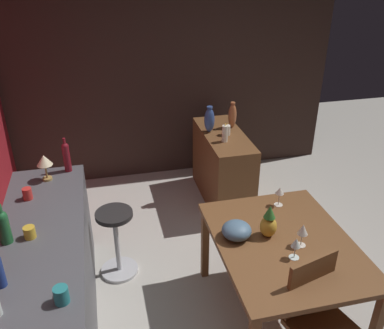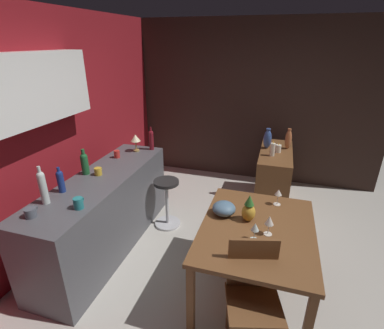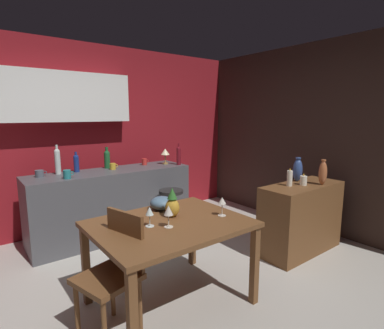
% 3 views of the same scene
% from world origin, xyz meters
% --- Properties ---
extents(ground_plane, '(9.00, 9.00, 0.00)m').
position_xyz_m(ground_plane, '(0.00, 0.00, 0.00)').
color(ground_plane, '#B7B2A8').
extents(wall_side_right, '(0.10, 4.40, 2.60)m').
position_xyz_m(wall_side_right, '(2.55, 0.30, 1.30)').
color(wall_side_right, '#33231E').
rests_on(wall_side_right, ground_plane).
extents(dining_table, '(1.25, 0.98, 0.74)m').
position_xyz_m(dining_table, '(-0.10, -0.22, 0.66)').
color(dining_table, brown).
rests_on(dining_table, ground_plane).
extents(kitchen_counter, '(2.10, 0.60, 0.90)m').
position_xyz_m(kitchen_counter, '(0.11, 1.49, 0.45)').
color(kitchen_counter, '#4C4C51').
rests_on(kitchen_counter, ground_plane).
extents(sideboard_cabinet, '(1.10, 0.44, 0.82)m').
position_xyz_m(sideboard_cabinet, '(1.70, -0.31, 0.41)').
color(sideboard_cabinet, brown).
rests_on(sideboard_cabinet, ground_plane).
extents(chair_near_window, '(0.49, 0.49, 0.91)m').
position_xyz_m(chair_near_window, '(-0.61, -0.25, 0.50)').
color(chair_near_window, brown).
rests_on(chair_near_window, ground_plane).
extents(bar_stool, '(0.34, 0.34, 0.65)m').
position_xyz_m(bar_stool, '(0.70, 0.97, 0.35)').
color(bar_stool, '#262323').
rests_on(bar_stool, ground_plane).
extents(wine_glass_left, '(0.08, 0.08, 0.18)m').
position_xyz_m(wine_glass_left, '(-0.17, -0.31, 0.87)').
color(wine_glass_left, silver).
rests_on(wine_glass_left, dining_table).
extents(wine_glass_right, '(0.07, 0.07, 0.16)m').
position_xyz_m(wine_glass_right, '(-0.28, -0.20, 0.86)').
color(wine_glass_right, silver).
rests_on(wine_glass_right, dining_table).
extents(wine_glass_center, '(0.07, 0.07, 0.17)m').
position_xyz_m(wine_glass_center, '(0.36, -0.37, 0.87)').
color(wine_glass_center, silver).
rests_on(wine_glass_center, dining_table).
extents(pineapple_centerpiece, '(0.12, 0.12, 0.26)m').
position_xyz_m(pineapple_centerpiece, '(-0.01, -0.12, 0.85)').
color(pineapple_centerpiece, gold).
rests_on(pineapple_centerpiece, dining_table).
extents(fruit_bowl, '(0.22, 0.22, 0.13)m').
position_xyz_m(fruit_bowl, '(0.03, 0.11, 0.80)').
color(fruit_bowl, slate).
rests_on(fruit_bowl, dining_table).
extents(wine_bottle_ruby, '(0.06, 0.06, 0.31)m').
position_xyz_m(wine_bottle_ruby, '(1.07, 1.31, 1.05)').
color(wine_bottle_ruby, maroon).
rests_on(wine_bottle_ruby, kitchen_counter).
extents(wine_bottle_green, '(0.08, 0.08, 0.29)m').
position_xyz_m(wine_bottle_green, '(0.14, 1.69, 1.04)').
color(wine_bottle_green, '#1E592D').
rests_on(wine_bottle_green, kitchen_counter).
extents(cup_red, '(0.11, 0.07, 0.09)m').
position_xyz_m(cup_red, '(0.67, 1.61, 0.95)').
color(cup_red, red).
rests_on(cup_red, kitchen_counter).
extents(cup_teal, '(0.12, 0.08, 0.10)m').
position_xyz_m(cup_teal, '(-0.49, 1.31, 0.95)').
color(cup_teal, teal).
rests_on(cup_teal, kitchen_counter).
extents(cup_mustard, '(0.11, 0.08, 0.08)m').
position_xyz_m(cup_mustard, '(0.15, 1.54, 0.94)').
color(cup_mustard, gold).
rests_on(cup_mustard, kitchen_counter).
extents(counter_lamp, '(0.13, 0.13, 0.23)m').
position_xyz_m(counter_lamp, '(0.94, 1.48, 1.07)').
color(counter_lamp, '#A58447').
rests_on(counter_lamp, kitchen_counter).
extents(pillar_candle_tall, '(0.08, 0.08, 0.13)m').
position_xyz_m(pillar_candle_tall, '(1.67, -0.33, 0.87)').
color(pillar_candle_tall, white).
rests_on(pillar_candle_tall, sideboard_cabinet).
extents(pillar_candle_short, '(0.06, 0.06, 0.20)m').
position_xyz_m(pillar_candle_short, '(1.51, -0.26, 0.91)').
color(pillar_candle_short, white).
rests_on(pillar_candle_short, sideboard_cabinet).
extents(vase_copper, '(0.09, 0.09, 0.30)m').
position_xyz_m(vase_copper, '(1.86, -0.45, 0.96)').
color(vase_copper, '#B26038').
rests_on(vase_copper, sideboard_cabinet).
extents(vase_ceramic_blue, '(0.11, 0.11, 0.29)m').
position_xyz_m(vase_ceramic_blue, '(1.80, -0.17, 0.96)').
color(vase_ceramic_blue, '#334C8C').
rests_on(vase_ceramic_blue, sideboard_cabinet).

